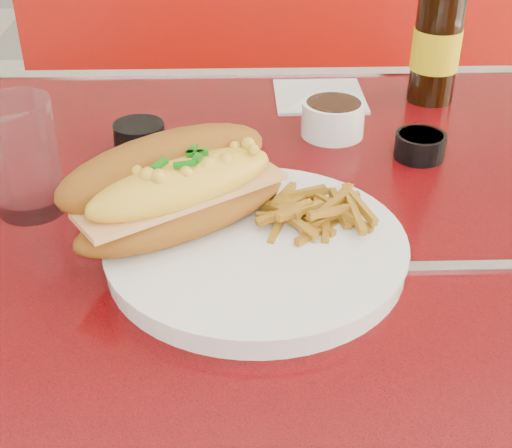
{
  "coord_description": "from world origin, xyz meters",
  "views": [
    {
      "loc": [
        -0.09,
        -0.69,
        1.18
      ],
      "look_at": [
        -0.08,
        -0.11,
        0.81
      ],
      "focal_mm": 50.0,
      "sensor_mm": 36.0,
      "label": 1
    }
  ],
  "objects_px": {
    "gravy_ramekin": "(333,117)",
    "sauce_cup_left": "(139,134)",
    "fork": "(322,217)",
    "water_tumbler": "(24,157)",
    "mac_hoagie": "(177,188)",
    "dinner_plate": "(256,248)",
    "booth_bench_far": "(277,201)",
    "diner_table": "(315,311)",
    "sauce_cup_right": "(420,145)",
    "beer_bottle": "(438,32)"
  },
  "relations": [
    {
      "from": "mac_hoagie",
      "to": "fork",
      "type": "relative_size",
      "value": 1.64
    },
    {
      "from": "sauce_cup_left",
      "to": "sauce_cup_right",
      "type": "distance_m",
      "value": 0.35
    },
    {
      "from": "water_tumbler",
      "to": "mac_hoagie",
      "type": "bearing_deg",
      "value": -23.04
    },
    {
      "from": "sauce_cup_right",
      "to": "water_tumbler",
      "type": "xyz_separation_m",
      "value": [
        -0.45,
        -0.11,
        0.05
      ]
    },
    {
      "from": "sauce_cup_right",
      "to": "beer_bottle",
      "type": "bearing_deg",
      "value": 72.94
    },
    {
      "from": "sauce_cup_left",
      "to": "mac_hoagie",
      "type": "bearing_deg",
      "value": -73.62
    },
    {
      "from": "gravy_ramekin",
      "to": "sauce_cup_left",
      "type": "relative_size",
      "value": 1.37
    },
    {
      "from": "sauce_cup_left",
      "to": "sauce_cup_right",
      "type": "bearing_deg",
      "value": -6.14
    },
    {
      "from": "diner_table",
      "to": "mac_hoagie",
      "type": "height_order",
      "value": "mac_hoagie"
    },
    {
      "from": "booth_bench_far",
      "to": "dinner_plate",
      "type": "relative_size",
      "value": 4.01
    },
    {
      "from": "water_tumbler",
      "to": "dinner_plate",
      "type": "bearing_deg",
      "value": -22.59
    },
    {
      "from": "diner_table",
      "to": "sauce_cup_left",
      "type": "xyz_separation_m",
      "value": [
        -0.22,
        0.14,
        0.18
      ]
    },
    {
      "from": "booth_bench_far",
      "to": "beer_bottle",
      "type": "distance_m",
      "value": 0.81
    },
    {
      "from": "diner_table",
      "to": "booth_bench_far",
      "type": "bearing_deg",
      "value": 90.0
    },
    {
      "from": "booth_bench_far",
      "to": "fork",
      "type": "distance_m",
      "value": 1.01
    },
    {
      "from": "fork",
      "to": "gravy_ramekin",
      "type": "bearing_deg",
      "value": -7.78
    },
    {
      "from": "gravy_ramekin",
      "to": "sauce_cup_left",
      "type": "height_order",
      "value": "gravy_ramekin"
    },
    {
      "from": "mac_hoagie",
      "to": "sauce_cup_left",
      "type": "bearing_deg",
      "value": 72.83
    },
    {
      "from": "booth_bench_far",
      "to": "dinner_plate",
      "type": "bearing_deg",
      "value": -94.78
    },
    {
      "from": "dinner_plate",
      "to": "mac_hoagie",
      "type": "xyz_separation_m",
      "value": [
        -0.08,
        0.03,
        0.05
      ]
    },
    {
      "from": "sauce_cup_left",
      "to": "diner_table",
      "type": "bearing_deg",
      "value": -32.3
    },
    {
      "from": "sauce_cup_left",
      "to": "dinner_plate",
      "type": "bearing_deg",
      "value": -60.54
    },
    {
      "from": "dinner_plate",
      "to": "beer_bottle",
      "type": "height_order",
      "value": "beer_bottle"
    },
    {
      "from": "fork",
      "to": "water_tumbler",
      "type": "xyz_separation_m",
      "value": [
        -0.31,
        0.06,
        0.04
      ]
    },
    {
      "from": "water_tumbler",
      "to": "diner_table",
      "type": "bearing_deg",
      "value": 2.06
    },
    {
      "from": "booth_bench_far",
      "to": "sauce_cup_left",
      "type": "xyz_separation_m",
      "value": [
        -0.22,
        -0.67,
        0.5
      ]
    },
    {
      "from": "dinner_plate",
      "to": "gravy_ramekin",
      "type": "bearing_deg",
      "value": 68.82
    },
    {
      "from": "booth_bench_far",
      "to": "sauce_cup_right",
      "type": "relative_size",
      "value": 17.68
    },
    {
      "from": "booth_bench_far",
      "to": "beer_bottle",
      "type": "bearing_deg",
      "value": -70.26
    },
    {
      "from": "dinner_plate",
      "to": "sauce_cup_right",
      "type": "xyz_separation_m",
      "value": [
        0.21,
        0.21,
        0.01
      ]
    },
    {
      "from": "mac_hoagie",
      "to": "sauce_cup_right",
      "type": "relative_size",
      "value": 3.76
    },
    {
      "from": "fork",
      "to": "sauce_cup_left",
      "type": "height_order",
      "value": "sauce_cup_left"
    },
    {
      "from": "gravy_ramekin",
      "to": "diner_table",
      "type": "bearing_deg",
      "value": -100.67
    },
    {
      "from": "mac_hoagie",
      "to": "fork",
      "type": "xyz_separation_m",
      "value": [
        0.15,
        0.01,
        -0.04
      ]
    },
    {
      "from": "mac_hoagie",
      "to": "gravy_ramekin",
      "type": "distance_m",
      "value": 0.31
    },
    {
      "from": "mac_hoagie",
      "to": "fork",
      "type": "distance_m",
      "value": 0.15
    },
    {
      "from": "dinner_plate",
      "to": "water_tumbler",
      "type": "height_order",
      "value": "water_tumbler"
    },
    {
      "from": "dinner_plate",
      "to": "mac_hoagie",
      "type": "distance_m",
      "value": 0.1
    },
    {
      "from": "gravy_ramekin",
      "to": "fork",
      "type": "bearing_deg",
      "value": -99.38
    },
    {
      "from": "mac_hoagie",
      "to": "water_tumbler",
      "type": "distance_m",
      "value": 0.18
    },
    {
      "from": "beer_bottle",
      "to": "dinner_plate",
      "type": "bearing_deg",
      "value": -123.85
    },
    {
      "from": "fork",
      "to": "beer_bottle",
      "type": "bearing_deg",
      "value": -27.38
    },
    {
      "from": "booth_bench_far",
      "to": "dinner_plate",
      "type": "xyz_separation_m",
      "value": [
        -0.08,
        -0.92,
        0.49
      ]
    },
    {
      "from": "diner_table",
      "to": "sauce_cup_right",
      "type": "height_order",
      "value": "sauce_cup_right"
    },
    {
      "from": "gravy_ramekin",
      "to": "sauce_cup_left",
      "type": "xyz_separation_m",
      "value": [
        -0.25,
        -0.03,
        -0.01
      ]
    },
    {
      "from": "sauce_cup_right",
      "to": "booth_bench_far",
      "type": "bearing_deg",
      "value": 100.57
    },
    {
      "from": "gravy_ramekin",
      "to": "water_tumbler",
      "type": "height_order",
      "value": "water_tumbler"
    },
    {
      "from": "mac_hoagie",
      "to": "fork",
      "type": "height_order",
      "value": "mac_hoagie"
    },
    {
      "from": "booth_bench_far",
      "to": "water_tumbler",
      "type": "distance_m",
      "value": 1.04
    },
    {
      "from": "fork",
      "to": "sauce_cup_left",
      "type": "bearing_deg",
      "value": 46.9
    }
  ]
}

